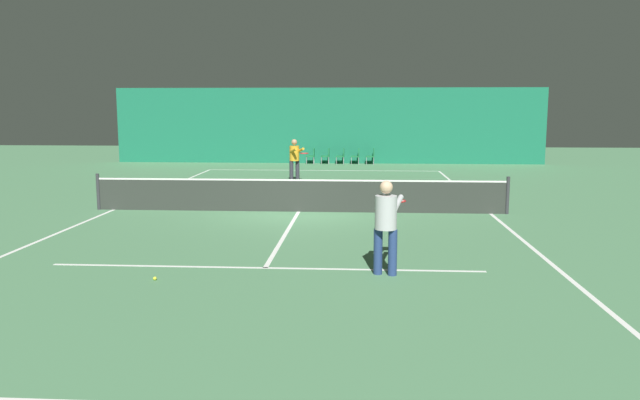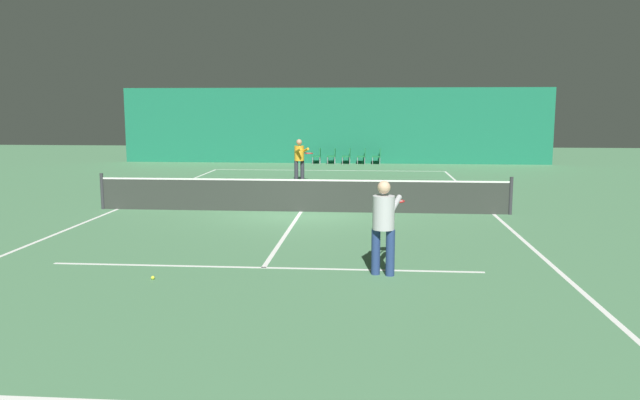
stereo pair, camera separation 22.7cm
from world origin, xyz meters
The scene contains 17 objects.
ground_plane centered at (0.00, 0.00, 0.00)m, with size 60.00×60.00×0.00m, color #4C7F56.
backdrop_curtain centered at (0.00, 15.79, 2.01)m, with size 23.00×0.12×4.02m.
court_line_baseline_far centered at (0.00, 11.90, 0.00)m, with size 11.00×0.10×0.00m.
court_line_service_far centered at (0.00, 6.40, 0.00)m, with size 8.25×0.10×0.00m.
court_line_service_near centered at (0.00, -6.40, 0.00)m, with size 8.25×0.10×0.00m.
court_line_sideline_left centered at (-5.50, 0.00, 0.00)m, with size 0.10×23.80×0.00m.
court_line_sideline_right centered at (5.50, 0.00, 0.00)m, with size 0.10×23.80×0.00m.
court_line_centre centered at (0.00, 0.00, 0.00)m, with size 0.10×12.80×0.00m.
tennis_net centered at (0.00, 0.00, 0.51)m, with size 12.00×0.10×1.07m.
player_near centered at (2.25, -6.68, 1.00)m, with size 0.71×1.42×1.72m.
player_far centered at (-0.89, 7.42, 1.00)m, with size 0.98×1.37×1.72m.
courtside_chair_0 centered at (-0.81, 15.24, 0.49)m, with size 0.44×0.44×0.84m.
courtside_chair_1 centered at (-0.02, 15.24, 0.49)m, with size 0.44×0.44×0.84m.
courtside_chair_2 centered at (0.78, 15.24, 0.49)m, with size 0.44×0.44×0.84m.
courtside_chair_3 centered at (1.57, 15.24, 0.49)m, with size 0.44×0.44×0.84m.
courtside_chair_4 centered at (2.36, 15.24, 0.49)m, with size 0.44×0.44×0.84m.
tennis_ball centered at (-1.81, -7.37, 0.03)m, with size 0.07×0.07×0.07m.
Camera 1 is at (1.78, -17.77, 3.02)m, focal length 35.00 mm.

